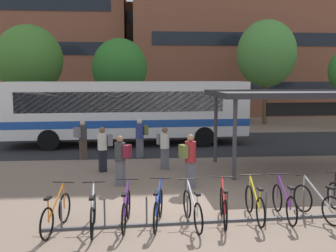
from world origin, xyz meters
name	(u,v)px	position (x,y,z in m)	size (l,w,h in m)	color
ground	(188,213)	(0.00, 0.00, 0.00)	(200.00, 200.00, 0.00)	#7A6656
bus_lane_asphalt	(161,144)	(0.00, 10.28, 0.00)	(80.00, 7.20, 0.01)	#232326
city_bus	(129,110)	(-1.66, 10.29, 1.78)	(12.14, 3.19, 3.20)	white
bike_rack	(207,219)	(0.37, -0.73, 0.09)	(7.67, 0.47, 0.70)	#47474C
parked_bicycle_orange_0	(56,214)	(-3.09, -0.90, 0.38)	(0.53, 1.70, 0.99)	black
parked_bicycle_white_1	(93,214)	(-2.27, -0.96, 0.38)	(0.52, 1.72, 0.99)	black
parked_bicycle_purple_2	(126,210)	(-1.54, -0.76, 0.38)	(0.52, 1.72, 0.99)	black
parked_bicycle_blue_3	(158,209)	(-0.79, -0.73, 0.38)	(0.52, 1.71, 0.99)	black
parked_bicycle_silver_4	(192,209)	(0.00, -0.86, 0.38)	(0.52, 1.72, 0.99)	black
parked_bicycle_red_5	(223,206)	(0.76, -0.71, 0.38)	(0.52, 1.71, 0.99)	black
parked_bicycle_yellow_6	(255,204)	(1.55, -0.59, 0.38)	(0.52, 1.72, 0.99)	black
parked_bicycle_purple_7	(284,203)	(2.30, -0.57, 0.38)	(0.52, 1.72, 0.99)	black
parked_bicycle_silver_8	(317,203)	(3.09, -0.65, 0.38)	(0.65, 1.67, 0.99)	black
transit_shelter	(299,96)	(4.74, 4.50, 2.75)	(6.47, 3.74, 2.92)	#38383D
commuter_grey_pack_0	(103,146)	(-2.47, 4.55, 0.95)	(0.60, 0.48, 1.65)	black
commuter_grey_pack_1	(82,137)	(-3.54, 6.79, 0.94)	(0.60, 0.56, 1.63)	#47382D
commuter_maroon_pack_2	(121,157)	(-1.77, 2.63, 0.93)	(0.60, 0.51, 1.61)	#565660
commuter_grey_pack_3	(164,145)	(-0.25, 4.77, 0.92)	(0.53, 0.61, 1.60)	#565660
commuter_olive_pack_4	(140,135)	(-1.11, 6.99, 0.96)	(0.60, 0.48, 1.66)	#565660
commuter_olive_pack_5	(189,158)	(0.34, 2.17, 0.97)	(0.60, 0.50, 1.69)	#565660
street_tree_0	(266,54)	(8.07, 18.11, 5.08)	(4.21, 4.21, 7.49)	brown
street_tree_1	(29,60)	(-8.09, 16.50, 4.52)	(4.26, 4.26, 6.75)	brown
street_tree_3	(120,68)	(-2.31, 16.30, 4.00)	(3.57, 3.57, 5.93)	brown
building_left_wing	(32,1)	(-11.39, 31.26, 10.94)	(18.37, 13.16, 21.87)	brown
building_centre_block	(164,59)	(2.23, 38.21, 5.61)	(17.56, 11.53, 11.21)	tan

